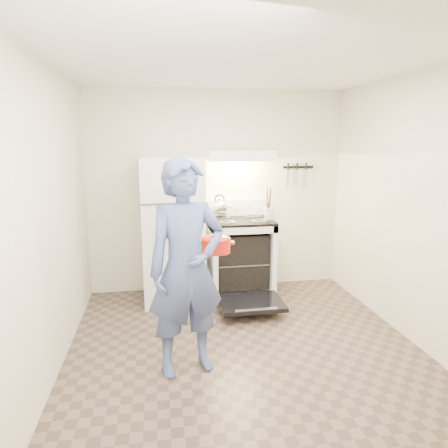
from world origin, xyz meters
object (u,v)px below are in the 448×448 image
(refrigerator, at_px, (173,230))
(dutch_oven, at_px, (216,245))
(stove_body, at_px, (240,258))
(tea_kettle, at_px, (220,206))
(person, at_px, (187,269))

(refrigerator, xyz_separation_m, dutch_oven, (0.34, -1.17, 0.11))
(refrigerator, xyz_separation_m, stove_body, (0.81, 0.02, -0.39))
(refrigerator, distance_m, dutch_oven, 1.22)
(refrigerator, relative_size, tea_kettle, 5.98)
(stove_body, xyz_separation_m, dutch_oven, (-0.47, -1.20, 0.50))
(tea_kettle, xyz_separation_m, dutch_oven, (-0.25, -1.37, -0.14))
(stove_body, distance_m, dutch_oven, 1.38)
(person, distance_m, dutch_oven, 0.49)
(refrigerator, relative_size, dutch_oven, 5.09)
(tea_kettle, bearing_deg, person, -107.20)
(person, bearing_deg, tea_kettle, 57.79)
(refrigerator, distance_m, stove_body, 0.90)
(stove_body, height_order, person, person)
(person, bearing_deg, refrigerator, 76.57)
(refrigerator, bearing_deg, person, -88.43)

